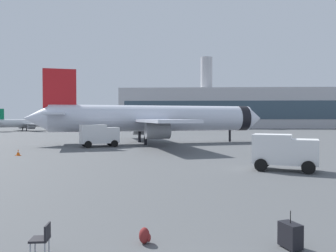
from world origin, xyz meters
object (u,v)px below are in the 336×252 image
(rolling_suitcase, at_px, (290,235))
(cargo_van, at_px, (284,150))
(service_truck, at_px, (99,135))
(airplane_at_gate, at_px, (154,119))
(safety_cone_near, at_px, (18,152))
(airplane_taxiing, at_px, (28,123))
(traveller_backpack, at_px, (145,236))
(safety_cone_mid, at_px, (285,152))
(gate_chair, at_px, (43,237))

(rolling_suitcase, bearing_deg, cargo_van, 73.95)
(service_truck, distance_m, cargo_van, 25.82)
(service_truck, bearing_deg, airplane_at_gate, 44.02)
(safety_cone_near, bearing_deg, cargo_van, -19.33)
(cargo_van, height_order, safety_cone_near, cargo_van)
(airplane_at_gate, height_order, airplane_taxiing, airplane_at_gate)
(safety_cone_near, xyz_separation_m, rolling_suitcase, (19.62, -22.64, 0.07))
(airplane_at_gate, distance_m, traveller_backpack, 39.17)
(safety_cone_near, height_order, rolling_suitcase, rolling_suitcase)
(cargo_van, relative_size, safety_cone_mid, 7.45)
(safety_cone_near, relative_size, rolling_suitcase, 0.59)
(rolling_suitcase, height_order, gate_chair, rolling_suitcase)
(airplane_taxiing, distance_m, traveller_backpack, 94.41)
(safety_cone_mid, height_order, gate_chair, gate_chair)
(airplane_taxiing, height_order, cargo_van, airplane_taxiing)
(airplane_at_gate, relative_size, cargo_van, 7.27)
(safety_cone_near, relative_size, gate_chair, 0.75)
(airplane_taxiing, xyz_separation_m, cargo_van, (52.00, -69.59, -0.73))
(airplane_at_gate, xyz_separation_m, service_truck, (-6.62, -6.40, -2.05))
(traveller_backpack, height_order, gate_chair, gate_chair)
(cargo_van, xyz_separation_m, traveller_backpack, (-8.38, -14.11, -1.22))
(safety_cone_near, bearing_deg, airplane_at_gate, 53.39)
(gate_chair, bearing_deg, service_truck, 101.86)
(service_truck, relative_size, rolling_suitcase, 4.80)
(safety_cone_near, xyz_separation_m, safety_cone_mid, (26.96, 1.96, 0.00))
(cargo_van, distance_m, traveller_backpack, 16.46)
(airplane_taxiing, xyz_separation_m, safety_cone_near, (28.26, -61.26, -1.86))
(cargo_van, xyz_separation_m, safety_cone_near, (-23.74, 8.33, -1.13))
(cargo_van, height_order, traveller_backpack, cargo_van)
(service_truck, relative_size, traveller_backpack, 10.99)
(safety_cone_mid, relative_size, gate_chair, 0.75)
(airplane_taxiing, distance_m, cargo_van, 86.88)
(safety_cone_near, bearing_deg, safety_cone_mid, 4.16)
(traveller_backpack, bearing_deg, service_truck, 106.71)
(airplane_at_gate, distance_m, safety_cone_mid, 20.93)
(airplane_at_gate, height_order, cargo_van, airplane_at_gate)
(gate_chair, bearing_deg, airplane_taxiing, 115.78)
(traveller_backpack, bearing_deg, safety_cone_mid, 64.58)
(rolling_suitcase, relative_size, gate_chair, 1.28)
(rolling_suitcase, relative_size, traveller_backpack, 2.29)
(service_truck, height_order, traveller_backpack, service_truck)
(airplane_taxiing, relative_size, safety_cone_mid, 27.11)
(cargo_van, relative_size, traveller_backpack, 10.04)
(cargo_van, bearing_deg, safety_cone_mid, 72.62)
(service_truck, distance_m, traveller_backpack, 33.96)
(airplane_at_gate, bearing_deg, cargo_van, -65.08)
(airplane_at_gate, xyz_separation_m, gate_chair, (0.41, -39.87, -3.16))
(service_truck, distance_m, safety_cone_mid, 22.87)
(safety_cone_near, distance_m, traveller_backpack, 27.19)
(airplane_at_gate, bearing_deg, gate_chair, -89.41)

